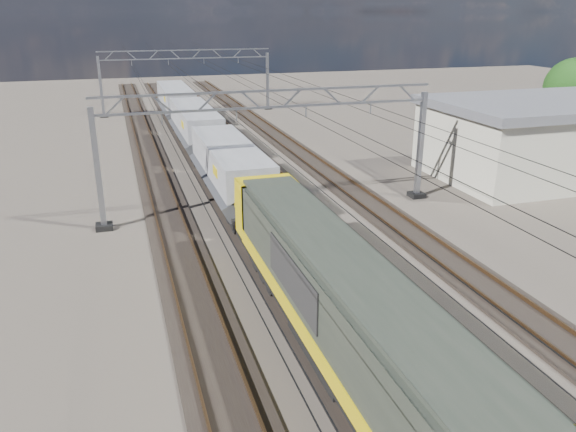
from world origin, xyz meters
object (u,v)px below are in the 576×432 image
object	(u,v)px
catenary_gantry_mid	(272,147)
hopper_wagon_third	(176,101)
industrial_shed	(561,136)
hopper_wagon_lead	(230,168)
locomotive	(341,302)
catenary_gantry_far	(187,79)
hopper_wagon_mid	(196,125)

from	to	relation	value
catenary_gantry_mid	hopper_wagon_third	xyz separation A→B (m)	(-2.00, 30.80, -1.67)
hopper_wagon_third	industrial_shed	world-z (taller)	industrial_shed
hopper_wagon_third	industrial_shed	xyz separation A→B (m)	(24.00, -28.80, 0.49)
hopper_wagon_third	industrial_shed	bearing A→B (deg)	-50.20
hopper_wagon_lead	industrial_shed	distance (m)	24.01
locomotive	hopper_wagon_third	world-z (taller)	locomotive
hopper_wagon_third	industrial_shed	size ratio (longest dim) A/B	0.70
catenary_gantry_far	locomotive	xyz separation A→B (m)	(-2.00, -51.29, -1.58)
hopper_wagon_lead	hopper_wagon_third	bearing A→B (deg)	90.00
catenary_gantry_mid	hopper_wagon_lead	world-z (taller)	catenary_gantry_mid
locomotive	hopper_wagon_lead	xyz separation A→B (m)	(-0.00, 17.70, -0.09)
catenary_gantry_far	hopper_wagon_third	world-z (taller)	catenary_gantry_far
hopper_wagon_mid	hopper_wagon_third	distance (m)	14.20
hopper_wagon_third	catenary_gantry_far	bearing A→B (deg)	68.94
catenary_gantry_mid	industrial_shed	world-z (taller)	catenary_gantry_mid
locomotive	industrial_shed	distance (m)	29.58
locomotive	hopper_wagon_third	size ratio (longest dim) A/B	1.62
catenary_gantry_mid	catenary_gantry_far	distance (m)	36.00
catenary_gantry_far	catenary_gantry_mid	bearing A→B (deg)	-90.00
catenary_gantry_far	hopper_wagon_lead	xyz separation A→B (m)	(-2.00, -33.60, -1.67)
locomotive	hopper_wagon_lead	bearing A→B (deg)	90.00
industrial_shed	locomotive	bearing A→B (deg)	-144.23
catenary_gantry_mid	hopper_wagon_lead	distance (m)	3.55
hopper_wagon_lead	hopper_wagon_mid	world-z (taller)	same
locomotive	hopper_wagon_third	xyz separation A→B (m)	(-0.00, 46.10, -0.09)
hopper_wagon_lead	hopper_wagon_mid	distance (m)	14.20
catenary_gantry_mid	locomotive	bearing A→B (deg)	-97.45
hopper_wagon_lead	hopper_wagon_third	world-z (taller)	same
catenary_gantry_mid	locomotive	size ratio (longest dim) A/B	0.94
hopper_wagon_lead	locomotive	bearing A→B (deg)	-90.00
catenary_gantry_mid	industrial_shed	size ratio (longest dim) A/B	1.07
catenary_gantry_mid	hopper_wagon_mid	distance (m)	16.81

